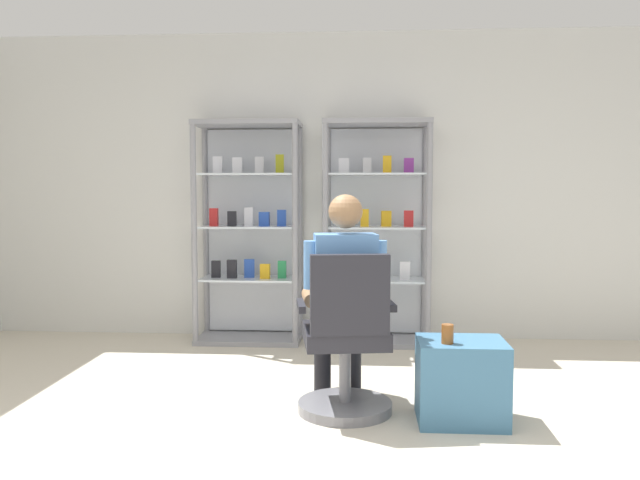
{
  "coord_description": "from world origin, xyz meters",
  "views": [
    {
      "loc": [
        0.45,
        -2.82,
        1.31
      ],
      "look_at": [
        0.17,
        1.24,
        1.0
      ],
      "focal_mm": 36.36,
      "sensor_mm": 36.0,
      "label": 1
    }
  ],
  "objects_px": {
    "storage_crate": "(461,381)",
    "seated_shopkeeper": "(343,290)",
    "display_cabinet_left": "(250,231)",
    "tea_glass": "(447,334)",
    "display_cabinet_right": "(376,231)",
    "office_chair": "(346,349)"
  },
  "relations": [
    {
      "from": "display_cabinet_right",
      "to": "tea_glass",
      "type": "height_order",
      "value": "display_cabinet_right"
    },
    {
      "from": "display_cabinet_right",
      "to": "tea_glass",
      "type": "bearing_deg",
      "value": -79.89
    },
    {
      "from": "display_cabinet_left",
      "to": "seated_shopkeeper",
      "type": "height_order",
      "value": "display_cabinet_left"
    },
    {
      "from": "display_cabinet_left",
      "to": "storage_crate",
      "type": "height_order",
      "value": "display_cabinet_left"
    },
    {
      "from": "office_chair",
      "to": "seated_shopkeeper",
      "type": "xyz_separation_m",
      "value": [
        -0.02,
        0.16,
        0.32
      ]
    },
    {
      "from": "seated_shopkeeper",
      "to": "tea_glass",
      "type": "bearing_deg",
      "value": -27.28
    },
    {
      "from": "office_chair",
      "to": "seated_shopkeeper",
      "type": "distance_m",
      "value": 0.36
    },
    {
      "from": "display_cabinet_left",
      "to": "storage_crate",
      "type": "bearing_deg",
      "value": -51.31
    },
    {
      "from": "seated_shopkeeper",
      "to": "tea_glass",
      "type": "xyz_separation_m",
      "value": [
        0.59,
        -0.3,
        -0.19
      ]
    },
    {
      "from": "office_chair",
      "to": "seated_shopkeeper",
      "type": "relative_size",
      "value": 0.74
    },
    {
      "from": "office_chair",
      "to": "storage_crate",
      "type": "distance_m",
      "value": 0.68
    },
    {
      "from": "display_cabinet_left",
      "to": "office_chair",
      "type": "xyz_separation_m",
      "value": [
        0.9,
        -1.87,
        -0.57
      ]
    },
    {
      "from": "seated_shopkeeper",
      "to": "storage_crate",
      "type": "distance_m",
      "value": 0.86
    },
    {
      "from": "storage_crate",
      "to": "tea_glass",
      "type": "height_order",
      "value": "tea_glass"
    },
    {
      "from": "office_chair",
      "to": "storage_crate",
      "type": "bearing_deg",
      "value": -5.65
    },
    {
      "from": "display_cabinet_left",
      "to": "seated_shopkeeper",
      "type": "distance_m",
      "value": 1.94
    },
    {
      "from": "tea_glass",
      "to": "display_cabinet_left",
      "type": "bearing_deg",
      "value": 125.95
    },
    {
      "from": "storage_crate",
      "to": "seated_shopkeeper",
      "type": "bearing_deg",
      "value": 161.56
    },
    {
      "from": "display_cabinet_left",
      "to": "storage_crate",
      "type": "relative_size",
      "value": 3.86
    },
    {
      "from": "display_cabinet_left",
      "to": "tea_glass",
      "type": "relative_size",
      "value": 17.75
    },
    {
      "from": "storage_crate",
      "to": "tea_glass",
      "type": "xyz_separation_m",
      "value": [
        -0.09,
        -0.08,
        0.29
      ]
    },
    {
      "from": "seated_shopkeeper",
      "to": "storage_crate",
      "type": "height_order",
      "value": "seated_shopkeeper"
    }
  ]
}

